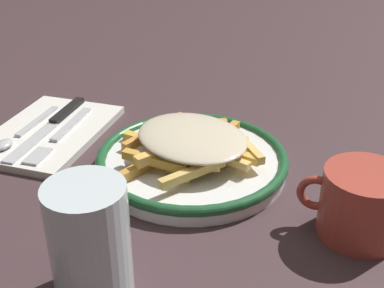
% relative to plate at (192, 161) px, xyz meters
% --- Properties ---
extents(ground_plane, '(2.60, 2.60, 0.00)m').
position_rel_plate_xyz_m(ground_plane, '(0.00, 0.00, -0.01)').
color(ground_plane, '#402D31').
extents(plate, '(0.25, 0.25, 0.03)m').
position_rel_plate_xyz_m(plate, '(0.00, 0.00, 0.00)').
color(plate, white).
rests_on(plate, ground_plane).
extents(fries_heap, '(0.20, 0.20, 0.04)m').
position_rel_plate_xyz_m(fries_heap, '(0.00, 0.00, 0.03)').
color(fries_heap, '#EEC764').
rests_on(fries_heap, plate).
extents(napkin, '(0.15, 0.22, 0.01)m').
position_rel_plate_xyz_m(napkin, '(0.23, -0.03, -0.01)').
color(napkin, silver).
rests_on(napkin, ground_plane).
extents(fork, '(0.02, 0.18, 0.00)m').
position_rel_plate_xyz_m(fork, '(0.21, -0.02, -0.00)').
color(fork, silver).
rests_on(fork, napkin).
extents(knife, '(0.02, 0.21, 0.01)m').
position_rel_plate_xyz_m(knife, '(0.23, -0.05, 0.00)').
color(knife, black).
rests_on(knife, napkin).
extents(spoon, '(0.02, 0.15, 0.01)m').
position_rel_plate_xyz_m(spoon, '(0.26, 0.01, 0.00)').
color(spoon, silver).
rests_on(spoon, napkin).
extents(water_glass, '(0.07, 0.07, 0.12)m').
position_rel_plate_xyz_m(water_glass, '(0.02, 0.24, 0.04)').
color(water_glass, silver).
rests_on(water_glass, ground_plane).
extents(coffee_mug, '(0.12, 0.09, 0.08)m').
position_rel_plate_xyz_m(coffee_mug, '(-0.21, 0.07, 0.02)').
color(coffee_mug, '#B34436').
rests_on(coffee_mug, ground_plane).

